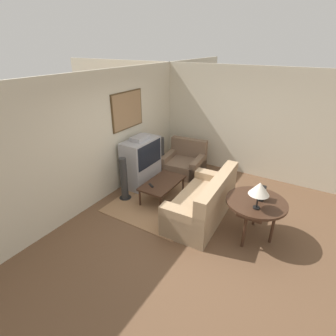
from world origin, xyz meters
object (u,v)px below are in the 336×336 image
at_px(coffee_table, 162,184).
at_px(speaker_tower_left, 124,180).
at_px(table_lamp, 260,189).
at_px(armchair, 184,163).
at_px(couch, 203,203).
at_px(speaker_tower_right, 161,157).
at_px(console_table, 256,204).
at_px(mantel_clock, 262,193).
at_px(tv, 141,162).

bearing_deg(coffee_table, speaker_tower_left, 120.58).
bearing_deg(speaker_tower_left, table_lamp, -90.50).
distance_m(armchair, coffee_table, 1.41).
distance_m(couch, armchair, 2.02).
bearing_deg(speaker_tower_right, couch, -125.40).
distance_m(armchair, console_table, 2.80).
height_order(couch, table_lamp, table_lamp).
bearing_deg(mantel_clock, armchair, 56.29).
bearing_deg(console_table, coffee_table, 83.58).
xyz_separation_m(coffee_table, console_table, (-0.23, -2.05, 0.30)).
relative_size(console_table, mantel_clock, 4.42).
xyz_separation_m(tv, couch, (-0.51, -1.86, -0.25)).
distance_m(tv, console_table, 2.90).
xyz_separation_m(console_table, mantel_clock, (0.10, -0.05, 0.18)).
height_order(couch, console_table, couch).
relative_size(coffee_table, table_lamp, 2.27).
distance_m(table_lamp, speaker_tower_left, 2.88).
relative_size(tv, coffee_table, 1.15).
xyz_separation_m(tv, coffee_table, (-0.33, -0.80, -0.21)).
height_order(console_table, table_lamp, table_lamp).
distance_m(coffee_table, speaker_tower_right, 1.31).
bearing_deg(speaker_tower_left, armchair, -15.95).
distance_m(coffee_table, console_table, 2.08).
relative_size(armchair, console_table, 1.06).
xyz_separation_m(armchair, speaker_tower_left, (-1.82, 0.52, 0.19)).
bearing_deg(coffee_table, couch, -99.56).
xyz_separation_m(couch, armchair, (1.57, 1.26, -0.06)).
relative_size(coffee_table, speaker_tower_right, 1.10).
bearing_deg(mantel_clock, couch, 92.52).
bearing_deg(couch, speaker_tower_right, -127.92).
distance_m(couch, console_table, 1.04).
relative_size(coffee_table, speaker_tower_left, 1.10).
bearing_deg(speaker_tower_right, mantel_clock, -113.43).
distance_m(armchair, mantel_clock, 2.81).
bearing_deg(couch, console_table, 84.47).
bearing_deg(armchair, table_lamp, -45.01).
height_order(console_table, speaker_tower_left, speaker_tower_left).
height_order(tv, table_lamp, tv).
xyz_separation_m(couch, speaker_tower_left, (-0.25, 1.78, 0.13)).
height_order(console_table, speaker_tower_right, speaker_tower_right).
distance_m(tv, speaker_tower_right, 0.77).
bearing_deg(armchair, speaker_tower_right, -155.37).
bearing_deg(speaker_tower_right, armchair, -59.22).
relative_size(table_lamp, mantel_clock, 2.05).
height_order(armchair, mantel_clock, mantel_clock).
bearing_deg(armchair, couch, -57.50).
bearing_deg(speaker_tower_left, coffee_table, -59.42).
bearing_deg(table_lamp, coffee_table, 77.85).
bearing_deg(tv, console_table, -101.12).
distance_m(mantel_clock, speaker_tower_left, 2.85).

